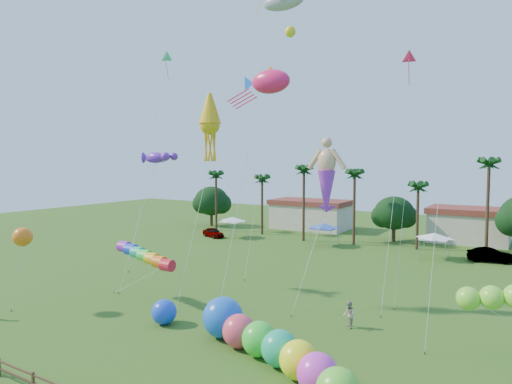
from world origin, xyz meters
The scene contains 19 objects.
ground centered at (0.00, 0.00, 0.00)m, with size 160.00×160.00×0.00m, color #285116.
tree_line centered at (3.57, 44.00, 4.28)m, with size 69.46×8.91×11.00m.
buildings_row centered at (-3.09, 50.00, 2.00)m, with size 35.00×7.00×4.00m.
tent_row centered at (-6.00, 36.33, 2.75)m, with size 31.00×4.00×0.60m.
car_a centered at (-22.72, 34.82, 0.69)m, with size 1.64×4.08×1.39m, color #4C4C54.
car_b centered at (13.66, 37.64, 0.79)m, with size 1.67×4.80×1.58m, color #4C4C54.
spectator_b centered at (7.21, 10.28, 0.91)m, with size 0.89×0.69×1.83m, color #AB9F8F.
caterpillar_inflatable centered at (5.17, 2.76, 1.10)m, with size 12.28×7.11×2.62m.
blue_ball centered at (-3.94, 4.26, 0.87)m, with size 1.75×1.75×1.75m, color blue.
rainbow_tube centered at (-7.25, 6.38, 3.53)m, with size 8.93×2.22×4.00m.
green_worm centered at (14.54, 10.08, 3.28)m, with size 10.75×3.09×4.10m.
orange_ball_kite centered at (-15.08, 0.99, 5.59)m, with size 1.71×1.71×6.32m.
merman_kite centered at (3.84, 14.15, 9.81)m, with size 2.37×4.80×12.61m.
fish_kite centered at (-0.96, 13.82, 17.71)m, with size 5.39×7.10×18.79m.
shark_kite centered at (-5.08, 23.59, 27.58)m, with size 6.57×8.95×28.69m.
squid_kite centered at (-4.61, 10.48, 14.16)m, with size 2.06×5.09×16.75m.
lobster_kite centered at (-11.52, 11.50, 11.58)m, with size 3.87×5.21×12.29m.
delta_kite_red centered at (9.21, 16.85, 18.68)m, with size 1.44×3.73×19.62m.
delta_kite_green centered at (-15.95, 17.87, 21.85)m, with size 2.06×5.05×22.84m.
Camera 1 is at (17.67, -18.69, 11.36)m, focal length 32.00 mm.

